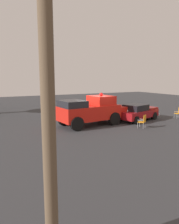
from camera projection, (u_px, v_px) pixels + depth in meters
ground_plane at (96, 125)px, 17.19m from camera, size 60.00×60.00×0.00m
vintage_fire_truck at (92, 110)px, 16.89m from camera, size 2.90×6.15×2.59m
classic_hot_rod at (138, 112)px, 18.83m from camera, size 2.99×4.70×1.46m
lawn_chair_near_truck at (83, 109)px, 21.52m from camera, size 0.57×0.58×1.02m
lawn_chair_by_car at (143, 120)px, 15.93m from camera, size 0.67×0.67×1.02m
lawn_chair_spare at (179, 112)px, 19.79m from camera, size 0.61×0.61×1.02m
spectator_seated at (83, 108)px, 21.38m from camera, size 0.58×0.45×1.29m
spectator_standing at (92, 107)px, 20.51m from camera, size 0.26×0.64×1.68m
utility_pole at (47, 61)px, 3.63m from camera, size 0.29×1.70×7.86m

